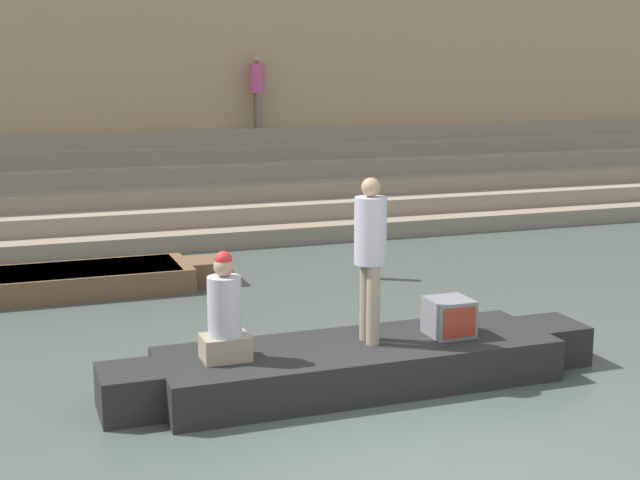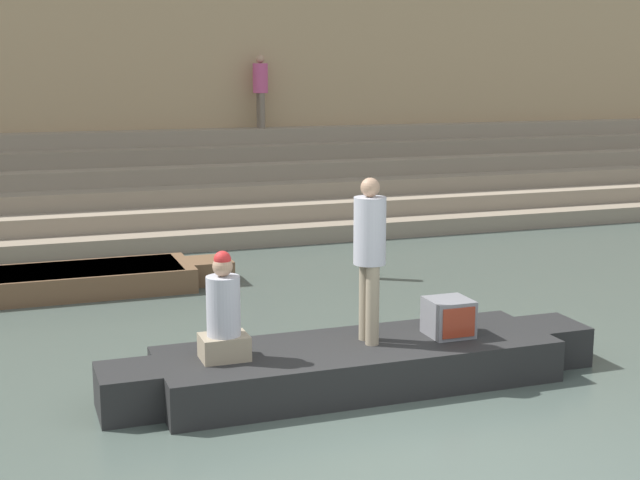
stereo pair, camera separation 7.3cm
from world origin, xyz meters
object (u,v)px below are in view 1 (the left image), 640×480
mooring_post (371,250)px  person_on_steps (257,86)px  person_standing (370,248)px  person_rowing (225,316)px  rowboat_main (359,363)px  tv_set (449,317)px  moored_boat_shore (35,283)px

mooring_post → person_on_steps: bearing=89.4°
person_standing → person_on_steps: 11.30m
person_rowing → person_on_steps: bearing=69.2°
rowboat_main → person_standing: (0.14, 0.04, 1.22)m
tv_set → mooring_post: size_ratio=0.51×
person_rowing → mooring_post: bearing=48.7°
person_standing → tv_set: (0.91, -0.07, -0.81)m
person_standing → tv_set: 1.22m
rowboat_main → mooring_post: mooring_post is taller
tv_set → mooring_post: (0.98, 4.44, -0.19)m
person_rowing → tv_set: (2.49, -0.03, -0.24)m
rowboat_main → mooring_post: bearing=64.2°
person_standing → moored_boat_shore: 6.10m
person_rowing → moored_boat_shore: 5.37m
moored_boat_shore → person_on_steps: bearing=44.0°
tv_set → person_on_steps: size_ratio=0.29×
person_standing → person_rowing: 1.68m
person_rowing → person_on_steps: size_ratio=0.68×
person_on_steps → tv_set: bearing=19.8°
mooring_post → rowboat_main: bearing=-114.7°
person_standing → person_rowing: bearing=-161.8°
rowboat_main → mooring_post: size_ratio=5.85×
person_rowing → moored_boat_shore: (-1.62, 5.07, -0.70)m
person_rowing → mooring_post: size_ratio=1.20×
tv_set → moored_boat_shore: 6.57m
tv_set → person_on_steps: person_on_steps is taller
person_on_steps → person_rowing: bearing=7.5°
tv_set → person_on_steps: bearing=82.9°
rowboat_main → person_standing: size_ratio=3.08×
rowboat_main → person_rowing: size_ratio=4.89×
moored_boat_shore → mooring_post: bearing=-12.7°
person_on_steps → mooring_post: bearing=24.6°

